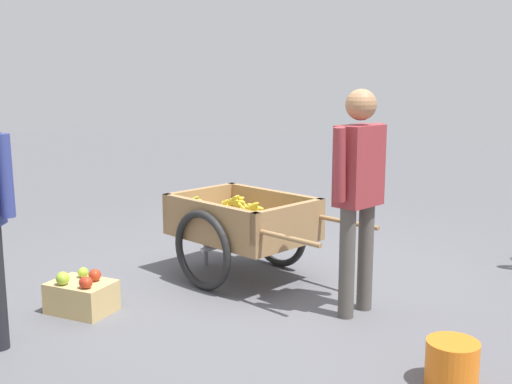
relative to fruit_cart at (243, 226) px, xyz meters
The scene contains 6 objects.
ground_plane 0.52m from the fruit_cart, 155.63° to the left, with size 24.00×24.00×0.00m, color #56565B.
fruit_cart is the anchor object (origin of this frame).
vendor_person 1.25m from the fruit_cart, 160.25° to the left, with size 0.30×0.54×1.58m.
dog 1.50m from the fruit_cart, 48.00° to the right, with size 0.67×0.19×0.40m.
plastic_bucket 2.22m from the fruit_cart, 147.13° to the left, with size 0.29×0.29×0.25m, color orange.
mixed_fruit_crate 1.42m from the fruit_cart, 59.51° to the left, with size 0.44×0.32×0.32m.
Camera 1 is at (-1.97, 4.41, 1.66)m, focal length 44.06 mm.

